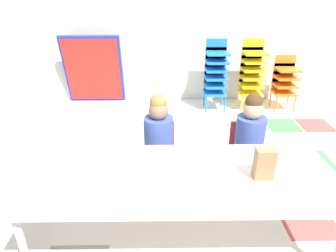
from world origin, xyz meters
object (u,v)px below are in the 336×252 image
at_px(craft_table, 181,179).
at_px(donut_powdered_on_plate, 69,189).
at_px(paper_plate_near_edge, 70,192).
at_px(seated_child_near_camera, 159,133).
at_px(kid_chair_yellow_stack, 252,72).
at_px(seated_child_middle_seat, 250,133).
at_px(folded_activity_table, 93,70).
at_px(kid_chair_blue_stack, 216,72).
at_px(paper_bag_brown, 264,164).
at_px(kid_chair_orange_stack, 285,79).

xyz_separation_m(craft_table, donut_powdered_on_plate, (-0.71, -0.19, 0.07)).
distance_m(paper_plate_near_edge, donut_powdered_on_plate, 0.02).
height_order(seated_child_near_camera, kid_chair_yellow_stack, kid_chair_yellow_stack).
relative_size(seated_child_middle_seat, folded_activity_table, 0.84).
bearing_deg(kid_chair_blue_stack, paper_plate_near_edge, -116.16).
distance_m(paper_bag_brown, donut_powdered_on_plate, 1.27).
height_order(seated_child_middle_seat, paper_plate_near_edge, seated_child_middle_seat).
distance_m(kid_chair_blue_stack, folded_activity_table, 1.88).
relative_size(seated_child_middle_seat, paper_plate_near_edge, 5.10).
bearing_deg(paper_plate_near_edge, kid_chair_orange_stack, 48.99).
bearing_deg(kid_chair_yellow_stack, seated_child_middle_seat, -105.58).
xyz_separation_m(kid_chair_orange_stack, donut_powdered_on_plate, (-2.42, -2.78, 0.13)).
bearing_deg(paper_bag_brown, kid_chair_orange_stack, 66.29).
distance_m(kid_chair_yellow_stack, paper_plate_near_edge, 3.37).
relative_size(craft_table, donut_powdered_on_plate, 17.04).
relative_size(craft_table, seated_child_near_camera, 2.36).
bearing_deg(paper_plate_near_edge, craft_table, 15.26).
distance_m(seated_child_near_camera, donut_powdered_on_plate, 1.00).
height_order(kid_chair_orange_stack, paper_plate_near_edge, kid_chair_orange_stack).
bearing_deg(kid_chair_yellow_stack, kid_chair_orange_stack, -0.05).
relative_size(craft_table, kid_chair_orange_stack, 2.70).
distance_m(kid_chair_orange_stack, donut_powdered_on_plate, 3.69).
bearing_deg(kid_chair_yellow_stack, kid_chair_blue_stack, 180.00).
distance_m(seated_child_middle_seat, kid_chair_orange_stack, 2.22).
height_order(craft_table, paper_bag_brown, paper_bag_brown).
bearing_deg(paper_plate_near_edge, folded_activity_table, 99.40).
distance_m(kid_chair_blue_stack, kid_chair_yellow_stack, 0.54).
relative_size(seated_child_middle_seat, donut_powdered_on_plate, 7.23).
bearing_deg(folded_activity_table, craft_table, -66.86).
bearing_deg(craft_table, paper_plate_near_edge, -164.74).
height_order(seated_child_middle_seat, paper_bag_brown, seated_child_middle_seat).
xyz_separation_m(kid_chair_yellow_stack, kid_chair_orange_stack, (0.51, -0.00, -0.12)).
height_order(kid_chair_yellow_stack, kid_chair_orange_stack, kid_chair_yellow_stack).
bearing_deg(kid_chair_orange_stack, folded_activity_table, 175.05).
height_order(kid_chair_yellow_stack, donut_powdered_on_plate, kid_chair_yellow_stack).
bearing_deg(folded_activity_table, kid_chair_blue_stack, -7.70).
distance_m(kid_chair_blue_stack, paper_plate_near_edge, 3.10).
bearing_deg(kid_chair_blue_stack, seated_child_near_camera, -112.75).
bearing_deg(donut_powdered_on_plate, kid_chair_orange_stack, 48.99).
bearing_deg(seated_child_near_camera, donut_powdered_on_plate, -123.40).
height_order(craft_table, folded_activity_table, folded_activity_table).
xyz_separation_m(seated_child_middle_seat, donut_powdered_on_plate, (-1.36, -0.83, 0.04)).
xyz_separation_m(kid_chair_yellow_stack, folded_activity_table, (-2.40, 0.25, -0.04)).
xyz_separation_m(seated_child_middle_seat, kid_chair_blue_stack, (0.01, 1.95, 0.02)).
relative_size(kid_chair_blue_stack, donut_powdered_on_plate, 8.20).
xyz_separation_m(seated_child_near_camera, folded_activity_table, (-1.05, 2.20, -0.02)).
relative_size(seated_child_middle_seat, kid_chair_blue_stack, 0.88).
distance_m(kid_chair_yellow_stack, kid_chair_orange_stack, 0.53).
bearing_deg(craft_table, seated_child_near_camera, 104.25).
height_order(folded_activity_table, paper_bag_brown, folded_activity_table).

